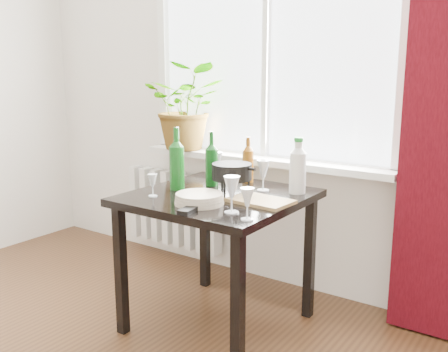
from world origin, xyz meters
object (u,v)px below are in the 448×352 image
Objects in this scene: tv_remote at (192,208)px; potted_plant at (187,106)px; table at (218,211)px; wineglass_front_left at (153,185)px; wineglass_front_right at (232,194)px; bottle_amber at (248,159)px; wineglass_far_right at (247,204)px; wine_bottle_right at (212,158)px; radiator at (174,208)px; wineglass_back_center at (263,175)px; wine_bottle_left at (177,158)px; cleaning_bottle at (298,165)px; fondue_pot at (232,179)px; cutting_board at (260,201)px; plate_stack at (199,199)px; wineglass_back_left at (216,166)px.

potted_plant is at bearing 119.50° from tv_remote.
wineglass_front_left is at bearing -135.22° from table.
tv_remote is (-0.17, -0.07, -0.08)m from wineglass_front_right.
wineglass_far_right is at bearing -58.10° from bottle_amber.
wine_bottle_right reaches higher than wineglass_front_right.
table is at bearing -44.45° from wine_bottle_right.
wineglass_back_center is at bearing -23.45° from radiator.
wineglass_front_left is 0.34m from tv_remote.
wineglass_far_right is at bearing -23.51° from wine_bottle_left.
cleaning_bottle is at bearing -17.78° from radiator.
radiator is at bearing 124.24° from fondue_pot.
radiator is 1.14m from wineglass_front_left.
potted_plant is 0.73m from bottle_amber.
potted_plant is 0.71m from wine_bottle_right.
radiator is 2.62× the size of cutting_board.
bottle_amber is at bearing 57.42° from wine_bottle_right.
plate_stack is at bearing 100.47° from tv_remote.
wineglass_back_center is (0.40, 0.23, -0.09)m from wine_bottle_left.
wine_bottle_left is at bearing 156.80° from wineglass_front_right.
wine_bottle_left is at bearing -149.77° from wineglass_back_center.
wineglass_back_left is 0.63m from tv_remote.
plate_stack is at bearing 169.58° from wineglass_front_right.
potted_plant reaches higher than tv_remote.
wine_bottle_left reaches higher than table.
wine_bottle_left is at bearing -170.32° from table.
radiator is 1.39m from tv_remote.
cleaning_bottle is at bearing 12.68° from wine_bottle_right.
wineglass_front_right is (0.28, -0.59, -0.05)m from bottle_amber.
wineglass_back_center is 0.72× the size of plate_stack.
cutting_board is at bearing -21.89° from wine_bottle_right.
cleaning_bottle is (0.36, -0.08, 0.02)m from bottle_amber.
bottle_amber is 0.68m from tv_remote.
wineglass_front_left is at bearing 173.35° from wineglass_far_right.
wineglass_back_center is at bearing 117.32° from cutting_board.
cutting_board is (0.42, -0.17, -0.14)m from wine_bottle_right.
table is 2.79× the size of cutting_board.
wine_bottle_left is 0.21m from wine_bottle_right.
wine_bottle_left is at bearing -117.82° from wine_bottle_right.
cutting_board is (0.11, -0.22, -0.08)m from wineglass_back_center.
wine_bottle_right is 0.70m from wineglass_far_right.
wine_bottle_right is 1.27× the size of plate_stack.
table is 0.35m from tv_remote.
potted_plant is at bearing 147.44° from cutting_board.
plate_stack is (0.28, 0.02, -0.03)m from wineglass_front_left.
wineglass_front_left is at bearing 154.88° from tv_remote.
fondue_pot is at bearing 35.73° from table.
cleaning_bottle is at bearing 81.68° from wineglass_front_right.
table is 0.25m from plate_stack.
tv_remote is at bearing -121.77° from cutting_board.
tv_remote is (-0.07, -0.52, -0.08)m from wineglass_back_center.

